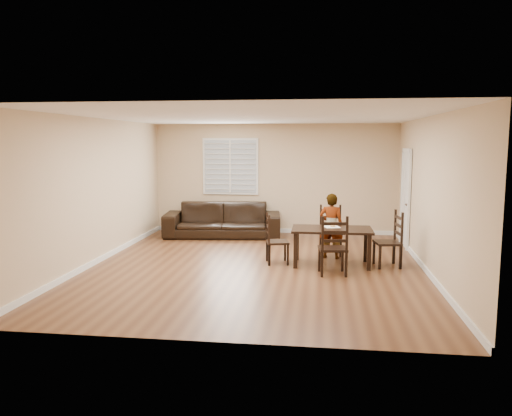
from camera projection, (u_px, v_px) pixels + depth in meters
The scene contains 11 objects.
ground at pixel (256, 266), 9.11m from camera, with size 7.00×7.00×0.00m, color brown.
room at pixel (259, 167), 9.04m from camera, with size 6.04×7.04×2.72m.
dining_table at pixel (332, 233), 9.16m from camera, with size 1.46×0.83×0.68m.
chair_near at pixel (330, 232), 10.10m from camera, with size 0.46×0.43×1.00m.
chair_far at pixel (334, 249), 8.40m from camera, with size 0.52×0.49×1.04m.
chair_left at pixel (271, 241), 9.29m from camera, with size 0.48×0.50×0.94m.
chair_right at pixel (394, 241), 9.06m from camera, with size 0.50×0.52×1.02m.
child at pixel (331, 226), 9.67m from camera, with size 0.47×0.31×1.28m, color gray.
napkin at pixel (332, 227), 9.31m from camera, with size 0.27×0.27×0.00m, color white.
donut at pixel (333, 226), 9.30m from camera, with size 0.11×0.11×0.04m.
sofa at pixel (223, 220), 11.96m from camera, with size 2.74×1.07×0.80m, color black.
Camera 1 is at (1.14, -8.81, 2.26)m, focal length 35.00 mm.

